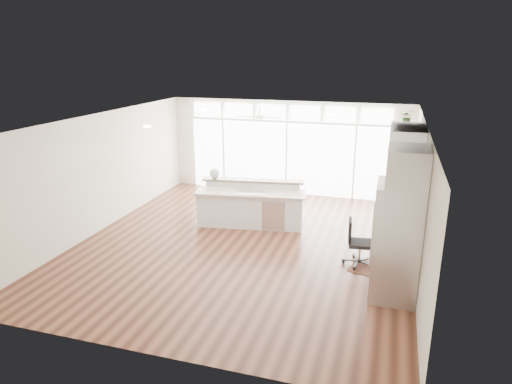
% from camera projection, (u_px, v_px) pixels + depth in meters
% --- Properties ---
extents(floor, '(7.00, 8.00, 0.02)m').
position_uv_depth(floor, '(245.00, 244.00, 9.97)').
color(floor, '#401F13').
rests_on(floor, ground).
extents(ceiling, '(7.00, 8.00, 0.02)m').
position_uv_depth(ceiling, '(244.00, 120.00, 9.17)').
color(ceiling, white).
rests_on(ceiling, wall_back).
extents(wall_back, '(7.00, 0.04, 2.70)m').
position_uv_depth(wall_back, '(287.00, 148.00, 13.23)').
color(wall_back, beige).
rests_on(wall_back, floor).
extents(wall_front, '(7.00, 0.04, 2.70)m').
position_uv_depth(wall_front, '(148.00, 267.00, 5.91)').
color(wall_front, beige).
rests_on(wall_front, floor).
extents(wall_left, '(0.04, 8.00, 2.70)m').
position_uv_depth(wall_left, '(101.00, 172.00, 10.54)').
color(wall_left, beige).
rests_on(wall_left, floor).
extents(wall_right, '(0.04, 8.00, 2.70)m').
position_uv_depth(wall_right, '(420.00, 200.00, 8.60)').
color(wall_right, beige).
rests_on(wall_right, floor).
extents(glass_wall, '(5.80, 0.06, 2.08)m').
position_uv_depth(glass_wall, '(287.00, 158.00, 13.26)').
color(glass_wall, white).
rests_on(glass_wall, wall_back).
extents(transom_row, '(5.90, 0.06, 0.40)m').
position_uv_depth(transom_row, '(288.00, 112.00, 12.87)').
color(transom_row, white).
rests_on(transom_row, wall_back).
extents(desk_window, '(0.04, 0.85, 0.85)m').
position_uv_depth(desk_window, '(418.00, 185.00, 8.83)').
color(desk_window, white).
rests_on(desk_window, wall_right).
extents(ceiling_fan, '(1.16, 1.16, 0.32)m').
position_uv_depth(ceiling_fan, '(259.00, 113.00, 11.94)').
color(ceiling_fan, white).
rests_on(ceiling_fan, ceiling).
extents(recessed_lights, '(3.40, 3.00, 0.02)m').
position_uv_depth(recessed_lights, '(247.00, 120.00, 9.36)').
color(recessed_lights, white).
rests_on(recessed_lights, ceiling).
extents(oven_cabinet, '(0.64, 1.20, 2.50)m').
position_uv_depth(oven_cabinet, '(401.00, 179.00, 10.37)').
color(oven_cabinet, white).
rests_on(oven_cabinet, floor).
extents(desk_nook, '(0.72, 1.30, 0.76)m').
position_uv_depth(desk_nook, '(395.00, 239.00, 9.27)').
color(desk_nook, white).
rests_on(desk_nook, floor).
extents(upper_cabinets, '(0.64, 1.30, 0.64)m').
position_uv_depth(upper_cabinets, '(407.00, 143.00, 8.67)').
color(upper_cabinets, white).
rests_on(upper_cabinets, wall_right).
extents(refrigerator, '(0.76, 0.90, 2.00)m').
position_uv_depth(refrigerator, '(396.00, 242.00, 7.58)').
color(refrigerator, silver).
rests_on(refrigerator, floor).
extents(fridge_cabinet, '(0.64, 0.90, 0.60)m').
position_uv_depth(fridge_cabinet, '(408.00, 166.00, 7.18)').
color(fridge_cabinet, white).
rests_on(fridge_cabinet, wall_right).
extents(framed_photos, '(0.06, 0.22, 0.80)m').
position_uv_depth(framed_photos, '(417.00, 184.00, 9.44)').
color(framed_photos, black).
rests_on(framed_photos, wall_right).
extents(kitchen_island, '(2.72, 1.36, 1.03)m').
position_uv_depth(kitchen_island, '(250.00, 205.00, 10.89)').
color(kitchen_island, white).
rests_on(kitchen_island, floor).
extents(rug, '(1.02, 0.86, 0.01)m').
position_uv_depth(rug, '(374.00, 270.00, 8.76)').
color(rug, '#371A11').
rests_on(rug, floor).
extents(office_chair, '(0.52, 0.49, 0.91)m').
position_uv_depth(office_chair, '(360.00, 243.00, 8.88)').
color(office_chair, black).
rests_on(office_chair, floor).
extents(fishbowl, '(0.28, 0.28, 0.25)m').
position_uv_depth(fishbowl, '(215.00, 173.00, 11.21)').
color(fishbowl, silver).
rests_on(fishbowl, kitchen_island).
extents(monitor, '(0.14, 0.54, 0.45)m').
position_uv_depth(monitor, '(394.00, 211.00, 9.11)').
color(monitor, black).
rests_on(monitor, desk_nook).
extents(keyboard, '(0.16, 0.36, 0.02)m').
position_uv_depth(keyboard, '(384.00, 220.00, 9.22)').
color(keyboard, white).
rests_on(keyboard, desk_nook).
extents(potted_plant, '(0.32, 0.35, 0.25)m').
position_uv_depth(potted_plant, '(407.00, 119.00, 9.96)').
color(potted_plant, '#345B27').
rests_on(potted_plant, oven_cabinet).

